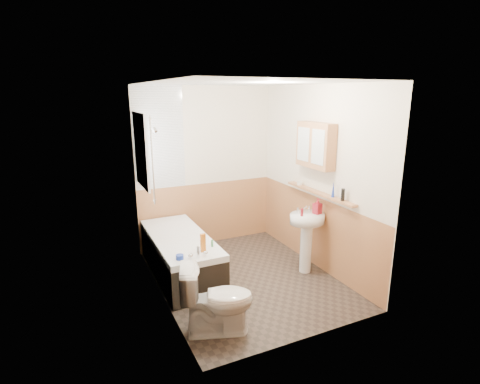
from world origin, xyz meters
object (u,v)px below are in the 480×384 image
sink (307,231)px  medicine_cabinet (315,145)px  pine_shelf (319,193)px  bathtub (180,254)px  toilet (217,300)px

sink → medicine_cabinet: 1.15m
sink → pine_shelf: bearing=17.5°
bathtub → sink: 1.73m
toilet → sink: (1.60, 0.74, 0.23)m
toilet → pine_shelf: pine_shelf is taller
medicine_cabinet → sink: bearing=-141.9°
toilet → medicine_cabinet: bearing=-44.2°
pine_shelf → bathtub: bearing=160.6°
bathtub → medicine_cabinet: size_ratio=2.58×
toilet → pine_shelf: size_ratio=0.53×
bathtub → toilet: bearing=-91.2°
bathtub → pine_shelf: bearing=-19.4°
medicine_cabinet → pine_shelf: bearing=-73.9°
bathtub → toilet: 1.40m
bathtub → toilet: (-0.03, -1.40, 0.08)m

